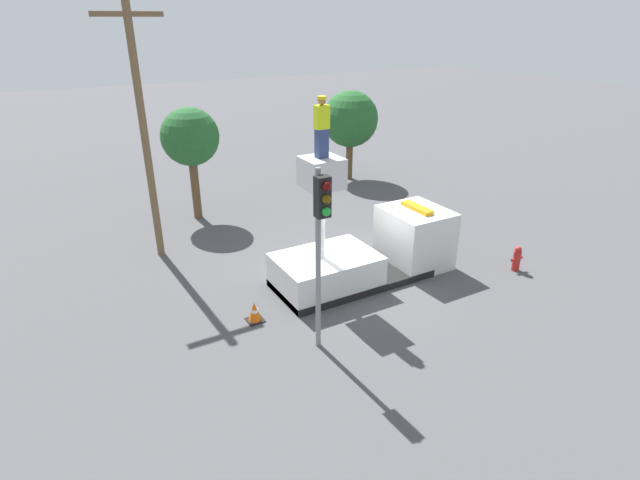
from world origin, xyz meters
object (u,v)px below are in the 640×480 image
at_px(worker, 322,127).
at_px(tree_left_bg, 190,138).
at_px(traffic_light_pole, 321,227).
at_px(utility_pole, 143,127).
at_px(traffic_cone_rear, 255,312).
at_px(tree_right_bg, 350,119).
at_px(fire_hydrant, 517,259).
at_px(bucket_truck, 369,252).

xyz_separation_m(worker, tree_left_bg, (-1.54, 8.34, -1.73)).
xyz_separation_m(worker, traffic_light_pole, (-1.59, -2.74, -1.76)).
bearing_deg(utility_pole, traffic_cone_rear, -77.78).
bearing_deg(traffic_light_pole, tree_right_bg, 54.49).
xyz_separation_m(traffic_light_pole, tree_right_bg, (9.11, 12.77, -0.29)).
height_order(traffic_cone_rear, utility_pole, utility_pole).
distance_m(fire_hydrant, tree_left_bg, 13.68).
height_order(fire_hydrant, traffic_cone_rear, fire_hydrant).
bearing_deg(worker, fire_hydrant, -18.35).
distance_m(bucket_truck, traffic_light_pole, 5.12).
distance_m(fire_hydrant, traffic_cone_rear, 9.36).
distance_m(fire_hydrant, utility_pole, 13.62).
relative_size(fire_hydrant, utility_pole, 0.10).
xyz_separation_m(traffic_light_pole, traffic_cone_rear, (-1.02, 2.11, -3.23)).
bearing_deg(tree_right_bg, worker, -126.86).
relative_size(traffic_light_pole, tree_left_bg, 1.03).
distance_m(bucket_truck, traffic_cone_rear, 4.55).
relative_size(bucket_truck, traffic_light_pole, 1.26).
relative_size(traffic_light_pole, tree_right_bg, 1.05).
relative_size(fire_hydrant, traffic_cone_rear, 1.48).
height_order(worker, utility_pole, utility_pole).
bearing_deg(traffic_light_pole, utility_pole, 106.00).
bearing_deg(fire_hydrant, tree_right_bg, 85.77).
relative_size(worker, utility_pole, 0.20).
distance_m(bucket_truck, fire_hydrant, 5.27).
height_order(traffic_light_pole, traffic_cone_rear, traffic_light_pole).
height_order(worker, traffic_cone_rear, worker).
distance_m(worker, fire_hydrant, 8.49).
xyz_separation_m(tree_right_bg, utility_pole, (-11.42, -4.71, 1.52)).
bearing_deg(traffic_cone_rear, utility_pole, 102.22).
xyz_separation_m(fire_hydrant, tree_left_bg, (-8.16, 10.53, 3.11)).
bearing_deg(utility_pole, tree_right_bg, 22.42).
xyz_separation_m(fire_hydrant, utility_pole, (-10.52, 7.51, 4.31)).
relative_size(traffic_light_pole, traffic_cone_rear, 8.07).
distance_m(worker, traffic_light_pole, 3.63).
height_order(bucket_truck, tree_right_bg, tree_right_bg).
relative_size(worker, traffic_cone_rear, 2.84).
bearing_deg(bucket_truck, utility_pole, 137.25).
height_order(bucket_truck, fire_hydrant, bucket_truck).
bearing_deg(utility_pole, traffic_light_pole, -74.00).
xyz_separation_m(bucket_truck, fire_hydrant, (4.77, -2.19, -0.46)).
distance_m(bucket_truck, tree_right_bg, 11.75).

